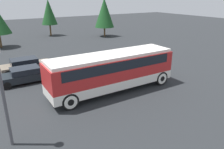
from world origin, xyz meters
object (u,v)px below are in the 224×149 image
at_px(tour_bus, 113,69).
at_px(parked_car_mid, 27,75).
at_px(parked_car_far, 26,65).
at_px(lamp_post, 1,82).
at_px(parked_car_near, 80,66).

height_order(tour_bus, parked_car_mid, tour_bus).
height_order(parked_car_far, lamp_post, lamp_post).
bearing_deg(parked_car_far, parked_car_near, -30.91).
xyz_separation_m(parked_car_near, parked_car_far, (-4.44, 2.66, 0.06)).
height_order(tour_bus, parked_car_near, tour_bus).
bearing_deg(parked_car_far, lamp_post, -105.13).
bearing_deg(parked_car_near, tour_bus, -85.71).
distance_m(parked_car_far, lamp_post, 11.57).
bearing_deg(lamp_post, parked_car_mid, 73.17).
xyz_separation_m(parked_car_mid, lamp_post, (-2.51, -8.31, 2.70)).
xyz_separation_m(parked_car_mid, parked_car_far, (0.43, 2.56, 0.06)).
height_order(parked_car_near, parked_car_mid, parked_car_mid).
bearing_deg(parked_car_mid, parked_car_near, -1.14).
distance_m(parked_car_near, parked_car_mid, 4.87).
xyz_separation_m(tour_bus, parked_car_mid, (-5.26, 5.37, -1.14)).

